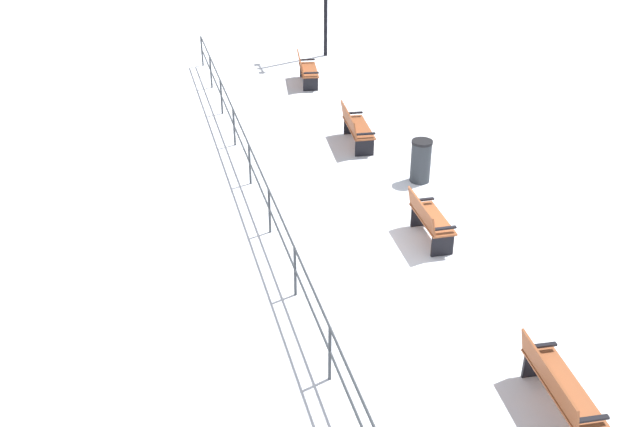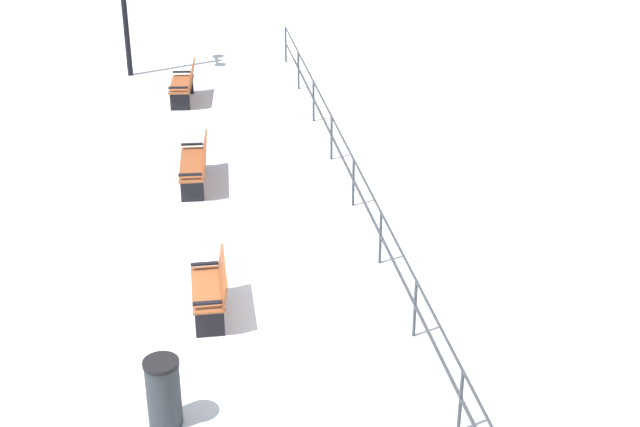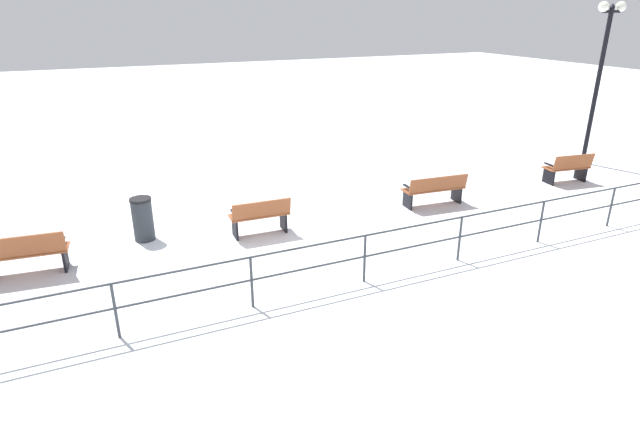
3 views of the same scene
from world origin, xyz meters
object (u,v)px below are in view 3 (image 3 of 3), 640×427
lamppost_near (603,55)px  trash_bin (143,219)px  bench_nearest (568,168)px  bench_third (260,216)px  bench_second (435,189)px  bench_fourth (23,253)px

lamppost_near → trash_bin: size_ratio=5.12×
bench_nearest → trash_bin: bearing=93.4°
bench_third → trash_bin: size_ratio=1.39×
bench_second → trash_bin: bearing=87.8°
bench_third → bench_fourth: bearing=91.9°
bench_fourth → trash_bin: 2.46m
lamppost_near → trash_bin: 14.64m
bench_second → bench_third: bearing=94.1°
bench_third → trash_bin: 2.61m
bench_second → bench_third: bench_third is taller
bench_nearest → lamppost_near: size_ratio=0.28×
bench_nearest → bench_third: bearing=97.2°
bench_fourth → lamppost_near: size_ratio=0.32×
bench_fourth → lamppost_near: bearing=-80.4°
bench_second → bench_third: (0.05, 4.79, 0.01)m
bench_nearest → bench_third: (0.07, 9.59, 0.01)m
bench_second → bench_fourth: bearing=94.4°
bench_third → trash_bin: trash_bin is taller
lamppost_near → trash_bin: bearing=91.8°
bench_nearest → bench_third: size_ratio=1.03×
bench_third → bench_fourth: bench_fourth is taller
trash_bin → bench_fourth: bearing=109.4°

